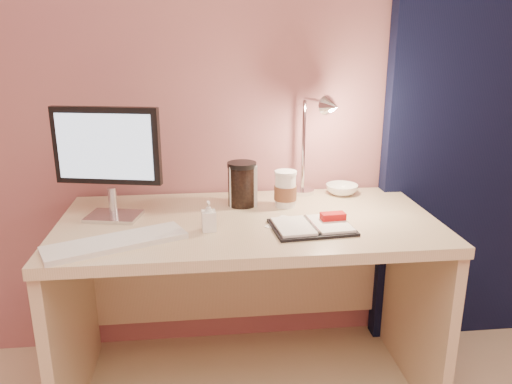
{
  "coord_description": "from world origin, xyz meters",
  "views": [
    {
      "loc": [
        -0.16,
        -0.36,
        1.37
      ],
      "look_at": [
        0.02,
        1.33,
        0.85
      ],
      "focal_mm": 35.0,
      "sensor_mm": 36.0,
      "label": 1
    }
  ],
  "objects": [
    {
      "name": "room",
      "position": [
        0.95,
        1.69,
        1.14
      ],
      "size": [
        3.5,
        3.5,
        3.5
      ],
      "color": "#C6B28E",
      "rests_on": "ground"
    },
    {
      "name": "desk",
      "position": [
        0.0,
        1.45,
        0.5
      ],
      "size": [
        1.4,
        0.7,
        0.73
      ],
      "color": "#C9B28E",
      "rests_on": "ground"
    },
    {
      "name": "monitor",
      "position": [
        -0.5,
        1.45,
        0.98
      ],
      "size": [
        0.39,
        0.18,
        0.42
      ],
      "rotation": [
        0.0,
        0.0,
        -0.22
      ],
      "color": "silver",
      "rests_on": "desk"
    },
    {
      "name": "keyboard",
      "position": [
        -0.45,
        1.18,
        0.74
      ],
      "size": [
        0.47,
        0.31,
        0.02
      ],
      "primitive_type": "cube",
      "rotation": [
        0.0,
        0.0,
        0.42
      ],
      "color": "silver",
      "rests_on": "desk"
    },
    {
      "name": "planner",
      "position": [
        0.22,
        1.26,
        0.74
      ],
      "size": [
        0.3,
        0.24,
        0.04
      ],
      "rotation": [
        0.0,
        0.0,
        0.1
      ],
      "color": "black",
      "rests_on": "desk"
    },
    {
      "name": "paper_b",
      "position": [
        0.15,
        1.3,
        0.73
      ],
      "size": [
        0.2,
        0.2,
        0.0
      ],
      "primitive_type": "cube",
      "rotation": [
        0.0,
        0.0,
        -0.62
      ],
      "color": "white",
      "rests_on": "desk"
    },
    {
      "name": "coffee_cup",
      "position": [
        0.16,
        1.51,
        0.8
      ],
      "size": [
        0.09,
        0.09,
        0.15
      ],
      "color": "white",
      "rests_on": "desk"
    },
    {
      "name": "clear_cup",
      "position": [
        0.01,
        1.56,
        0.8
      ],
      "size": [
        0.08,
        0.08,
        0.14
      ],
      "primitive_type": "cylinder",
      "color": "white",
      "rests_on": "desk"
    },
    {
      "name": "bowl",
      "position": [
        0.43,
        1.65,
        0.75
      ],
      "size": [
        0.15,
        0.15,
        0.04
      ],
      "primitive_type": "imported",
      "rotation": [
        0.0,
        0.0,
        0.12
      ],
      "color": "white",
      "rests_on": "desk"
    },
    {
      "name": "lotion_bottle",
      "position": [
        -0.15,
        1.28,
        0.78
      ],
      "size": [
        0.05,
        0.05,
        0.11
      ],
      "primitive_type": "imported",
      "rotation": [
        0.0,
        0.0,
        0.08
      ],
      "color": "white",
      "rests_on": "desk"
    },
    {
      "name": "dark_jar",
      "position": [
        -0.01,
        1.55,
        0.81
      ],
      "size": [
        0.11,
        0.11,
        0.16
      ],
      "primitive_type": "cylinder",
      "color": "black",
      "rests_on": "desk"
    },
    {
      "name": "product_box",
      "position": [
        -0.01,
        1.56,
        0.81
      ],
      "size": [
        0.11,
        0.09,
        0.17
      ],
      "primitive_type": "cube",
      "rotation": [
        0.0,
        0.0,
        -0.01
      ],
      "color": "silver",
      "rests_on": "desk"
    },
    {
      "name": "desk_lamp",
      "position": [
        0.22,
        1.58,
        1.0
      ],
      "size": [
        0.17,
        0.26,
        0.44
      ],
      "rotation": [
        0.0,
        0.0,
        0.41
      ],
      "color": "silver",
      "rests_on": "desk"
    }
  ]
}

